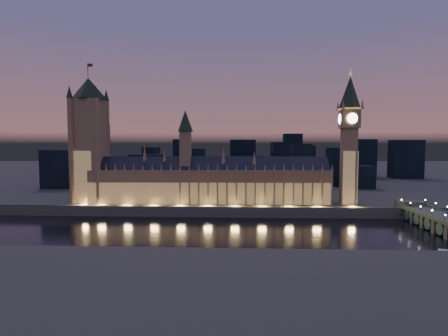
{
  "coord_description": "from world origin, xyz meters",
  "views": [
    {
      "loc": [
        17.49,
        -230.91,
        58.01
      ],
      "look_at": [
        5.0,
        55.0,
        38.0
      ],
      "focal_mm": 28.0,
      "sensor_mm": 36.0,
      "label": 1
    }
  ],
  "objects_px": {
    "victoria_tower": "(89,134)",
    "westminster_bridge": "(446,225)",
    "palace_of_westminster": "(208,181)",
    "elizabeth_tower": "(349,129)"
  },
  "relations": [
    {
      "from": "victoria_tower",
      "to": "westminster_bridge",
      "type": "height_order",
      "value": "victoria_tower"
    },
    {
      "from": "palace_of_westminster",
      "to": "westminster_bridge",
      "type": "bearing_deg",
      "value": -22.2
    },
    {
      "from": "victoria_tower",
      "to": "westminster_bridge",
      "type": "xyz_separation_m",
      "value": [
        260.99,
        -65.37,
        -60.15
      ]
    },
    {
      "from": "palace_of_westminster",
      "to": "elizabeth_tower",
      "type": "xyz_separation_m",
      "value": [
        116.75,
        0.18,
        43.81
      ]
    },
    {
      "from": "palace_of_westminster",
      "to": "victoria_tower",
      "type": "relative_size",
      "value": 1.72
    },
    {
      "from": "palace_of_westminster",
      "to": "elizabeth_tower",
      "type": "height_order",
      "value": "elizabeth_tower"
    },
    {
      "from": "palace_of_westminster",
      "to": "victoria_tower",
      "type": "bearing_deg",
      "value": 179.9
    },
    {
      "from": "victoria_tower",
      "to": "elizabeth_tower",
      "type": "distance_m",
      "value": 218.04
    },
    {
      "from": "victoria_tower",
      "to": "elizabeth_tower",
      "type": "bearing_deg",
      "value": 0.0
    },
    {
      "from": "palace_of_westminster",
      "to": "elizabeth_tower",
      "type": "bearing_deg",
      "value": 0.09
    }
  ]
}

